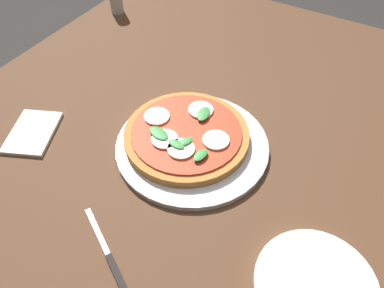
# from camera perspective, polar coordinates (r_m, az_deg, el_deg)

# --- Properties ---
(ground_plane) EXTENTS (6.00, 6.00, 0.00)m
(ground_plane) POSITION_cam_1_polar(r_m,az_deg,el_deg) (1.48, 0.88, -20.02)
(ground_plane) COLOR #2D2B28
(dining_table) EXTENTS (1.28, 1.13, 0.77)m
(dining_table) POSITION_cam_1_polar(r_m,az_deg,el_deg) (0.90, 1.37, -2.99)
(dining_table) COLOR #4C301E
(dining_table) RESTS_ON ground_plane
(serving_tray) EXTENTS (0.31, 0.31, 0.01)m
(serving_tray) POSITION_cam_1_polar(r_m,az_deg,el_deg) (0.80, 0.00, -0.20)
(serving_tray) COLOR silver
(serving_tray) RESTS_ON dining_table
(pizza) EXTENTS (0.26, 0.26, 0.03)m
(pizza) POSITION_cam_1_polar(r_m,az_deg,el_deg) (0.79, -0.85, 1.39)
(pizza) COLOR #B27033
(pizza) RESTS_ON serving_tray
(plate_white) EXTENTS (0.19, 0.19, 0.01)m
(plate_white) POSITION_cam_1_polar(r_m,az_deg,el_deg) (0.66, 17.85, -19.38)
(plate_white) COLOR white
(plate_white) RESTS_ON dining_table
(napkin) EXTENTS (0.16, 0.14, 0.01)m
(napkin) POSITION_cam_1_polar(r_m,az_deg,el_deg) (0.89, -22.53, 1.60)
(napkin) COLOR white
(napkin) RESTS_ON dining_table
(knife) EXTENTS (0.09, 0.16, 0.01)m
(knife) POSITION_cam_1_polar(r_m,az_deg,el_deg) (0.67, -12.07, -16.21)
(knife) COLOR black
(knife) RESTS_ON dining_table
(pepper_shaker) EXTENTS (0.04, 0.04, 0.08)m
(pepper_shaker) POSITION_cam_1_polar(r_m,az_deg,el_deg) (1.25, -11.19, 20.21)
(pepper_shaker) COLOR #B2B7AD
(pepper_shaker) RESTS_ON dining_table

